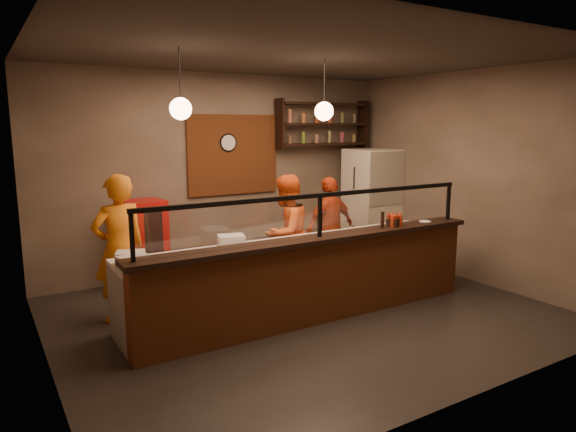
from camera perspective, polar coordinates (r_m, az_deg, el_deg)
floor at (r=6.70m, az=1.93°, el=-10.71°), size 6.00×6.00×0.00m
ceiling at (r=6.33m, az=2.11°, el=17.53°), size 6.00×6.00×0.00m
wall_back at (r=8.50m, az=-7.36°, el=4.71°), size 6.00×0.00×6.00m
wall_left at (r=5.30m, az=-26.12°, el=0.63°), size 0.00×5.00×5.00m
wall_right at (r=8.35m, az=19.49°, el=4.13°), size 0.00×5.00×5.00m
wall_front at (r=4.48m, az=19.99°, el=-0.50°), size 6.00×0.00×6.00m
brick_patch at (r=8.54m, az=-6.09°, el=6.78°), size 1.60×0.04×1.30m
service_counter at (r=6.31m, az=3.47°, el=-7.27°), size 4.60×0.25×1.00m
counter_ledge at (r=6.17m, az=3.53°, el=-2.56°), size 4.70×0.37×0.06m
worktop_cabinet at (r=6.73m, az=1.01°, el=-6.81°), size 4.60×0.75×0.85m
worktop at (r=6.61m, az=1.02°, el=-3.08°), size 4.60×0.75×0.05m
sneeze_guard at (r=6.11m, az=3.56°, el=0.56°), size 4.50×0.05×0.52m
wall_shelving at (r=9.26m, az=3.94°, el=10.15°), size 1.84×0.28×0.85m
wall_clock at (r=8.48m, az=-6.71°, el=8.10°), size 0.30×0.04×0.30m
pendant_left at (r=5.77m, az=-11.84°, el=11.60°), size 0.24×0.24×0.77m
pendant_right at (r=6.67m, az=4.02°, el=11.54°), size 0.24×0.24×0.77m
cook_left at (r=6.55m, az=-18.25°, el=-3.45°), size 0.72×0.54×1.81m
cook_mid at (r=7.34m, az=-0.24°, el=-1.98°), size 1.01×0.92×1.69m
cook_right at (r=8.12m, az=4.70°, el=-1.22°), size 0.98×0.51×1.59m
fridge at (r=9.37m, az=9.28°, el=1.34°), size 0.82×0.77×1.96m
red_cooler at (r=7.84m, az=-15.64°, el=-3.03°), size 0.64×0.60×1.31m
pizza_dough at (r=6.97m, az=5.75°, el=-2.18°), size 0.75×0.75×0.01m
prep_tub_a at (r=5.75m, az=-17.10°, el=-4.51°), size 0.36×0.32×0.15m
prep_tub_b at (r=6.30m, az=-6.33°, el=-2.83°), size 0.37×0.33×0.16m
prep_tub_c at (r=5.50m, az=-16.70°, el=-5.09°), size 0.34×0.29×0.16m
rolling_pin at (r=5.97m, az=-9.61°, el=-4.12°), size 0.32×0.07×0.06m
condiment_caddy at (r=6.93m, az=11.71°, el=-0.67°), size 0.23×0.20×0.10m
pepper_mill at (r=6.77m, az=10.44°, el=-0.41°), size 0.05×0.05×0.21m
small_plate at (r=7.34m, az=14.98°, el=-0.58°), size 0.18×0.18×0.01m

